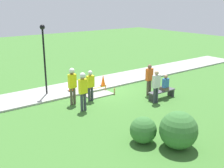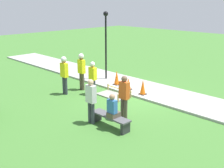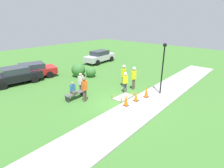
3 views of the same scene
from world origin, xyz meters
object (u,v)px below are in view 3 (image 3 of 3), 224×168
object	(u,v)px
worker_assistant	(125,81)
worker_trainee	(124,73)
parked_car_red	(32,70)
traffic_cone_near_patch	(126,101)
bystander_in_orange_shirt	(84,88)
bystander_in_gray_shirt	(81,82)
lamppost_near	(163,62)
worker_supervisor	(134,76)
parked_car_silver	(100,56)
traffic_cone_sidewalk_edge	(146,92)
parked_car_black	(16,75)
person_seated_on_bench	(73,89)
park_bench	(76,94)
traffic_cone_far_patch	(136,97)

from	to	relation	value
worker_assistant	worker_trainee	xyz separation A→B (m)	(1.04, 0.96, 0.18)
worker_trainee	parked_car_red	distance (m)	9.27
worker_trainee	traffic_cone_near_patch	bearing A→B (deg)	-139.60
bystander_in_orange_shirt	bystander_in_gray_shirt	size ratio (longest dim) A/B	1.02
bystander_in_orange_shirt	lamppost_near	distance (m)	6.08
worker_supervisor	bystander_in_orange_shirt	bearing A→B (deg)	163.21
parked_car_silver	traffic_cone_sidewalk_edge	bearing A→B (deg)	-122.54
parked_car_silver	parked_car_black	distance (m)	10.91
bystander_in_orange_shirt	parked_car_black	bearing A→B (deg)	102.26
lamppost_near	parked_car_black	distance (m)	13.01
traffic_cone_near_patch	person_seated_on_bench	bearing A→B (deg)	113.40
parked_car_black	parked_car_silver	bearing A→B (deg)	8.40
worker_supervisor	parked_car_black	distance (m)	10.75
worker_assistant	parked_car_black	world-z (taller)	worker_assistant
parked_car_black	park_bench	bearing A→B (deg)	-69.34
traffic_cone_far_patch	park_bench	size ratio (longest dim) A/B	0.37
traffic_cone_sidewalk_edge	bystander_in_gray_shirt	world-z (taller)	bystander_in_gray_shirt
parked_car_silver	park_bench	bearing A→B (deg)	-147.73
traffic_cone_far_patch	bystander_in_orange_shirt	size ratio (longest dim) A/B	0.35
bystander_in_gray_shirt	parked_car_silver	bearing A→B (deg)	37.54
traffic_cone_far_patch	traffic_cone_sidewalk_edge	world-z (taller)	traffic_cone_sidewalk_edge
traffic_cone_sidewalk_edge	parked_car_red	size ratio (longest dim) A/B	0.16
traffic_cone_sidewalk_edge	parked_car_red	world-z (taller)	parked_car_red
worker_trainee	bystander_in_gray_shirt	distance (m)	3.88
traffic_cone_near_patch	parked_car_silver	bearing A→B (deg)	52.85
traffic_cone_near_patch	park_bench	world-z (taller)	traffic_cone_near_patch
park_bench	worker_assistant	xyz separation A→B (m)	(3.35, -2.05, 0.67)
traffic_cone_far_patch	worker_assistant	xyz separation A→B (m)	(0.89, 1.66, 0.59)
bystander_in_gray_shirt	parked_car_silver	distance (m)	10.86
parked_car_red	bystander_in_gray_shirt	bearing A→B (deg)	-71.06
park_bench	worker_trainee	xyz separation A→B (m)	(4.39, -1.08, 0.86)
lamppost_near	person_seated_on_bench	bearing A→B (deg)	138.59
worker_trainee	parked_car_silver	size ratio (longest dim) A/B	0.40
traffic_cone_sidewalk_edge	park_bench	distance (m)	5.26
traffic_cone_sidewalk_edge	parked_car_silver	world-z (taller)	parked_car_silver
parked_car_red	park_bench	bearing A→B (deg)	-77.35
park_bench	parked_car_silver	distance (m)	11.65
lamppost_near	parked_car_black	xyz separation A→B (m)	(-6.38, 11.18, -1.87)
bystander_in_orange_shirt	parked_car_silver	xyz separation A→B (m)	(9.24, 7.78, -0.19)
traffic_cone_far_patch	bystander_in_orange_shirt	xyz separation A→B (m)	(-2.33, 2.83, 0.61)
park_bench	bystander_in_orange_shirt	world-z (taller)	bystander_in_orange_shirt
traffic_cone_sidewalk_edge	parked_car_silver	xyz separation A→B (m)	(5.87, 10.81, 0.35)
traffic_cone_far_patch	lamppost_near	distance (m)	3.34
worker_assistant	bystander_in_orange_shirt	bearing A→B (deg)	160.11
park_bench	parked_car_silver	world-z (taller)	parked_car_silver
traffic_cone_sidewalk_edge	parked_car_black	world-z (taller)	parked_car_black
bystander_in_gray_shirt	parked_car_silver	xyz separation A→B (m)	(8.61, 6.62, -0.17)
worker_supervisor	worker_trainee	distance (m)	1.08
traffic_cone_far_patch	parked_car_silver	world-z (taller)	parked_car_silver
person_seated_on_bench	worker_trainee	bearing A→B (deg)	-13.95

